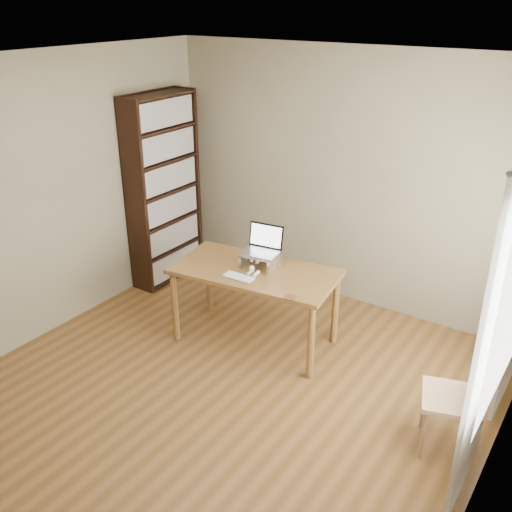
{
  "coord_description": "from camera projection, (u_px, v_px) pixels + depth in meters",
  "views": [
    {
      "loc": [
        2.37,
        -2.83,
        3.02
      ],
      "look_at": [
        -0.21,
        0.96,
        0.9
      ],
      "focal_mm": 40.0,
      "sensor_mm": 36.0,
      "label": 1
    }
  ],
  "objects": [
    {
      "name": "room",
      "position": [
        209.0,
        259.0,
        4.05
      ],
      "size": [
        4.04,
        4.54,
        2.64
      ],
      "color": "#583A17",
      "rests_on": "ground"
    },
    {
      "name": "bookshelf",
      "position": [
        164.0,
        190.0,
        6.26
      ],
      "size": [
        0.3,
        0.9,
        2.1
      ],
      "color": "black",
      "rests_on": "ground"
    },
    {
      "name": "curtains",
      "position": [
        511.0,
        303.0,
        3.73
      ],
      "size": [
        0.03,
        1.9,
        2.25
      ],
      "color": "white",
      "rests_on": "ground"
    },
    {
      "name": "desk",
      "position": [
        255.0,
        279.0,
        5.18
      ],
      "size": [
        1.57,
        0.93,
        0.75
      ],
      "rotation": [
        0.0,
        0.0,
        0.14
      ],
      "color": "brown",
      "rests_on": "ground"
    },
    {
      "name": "laptop_stand",
      "position": [
        260.0,
        258.0,
        5.16
      ],
      "size": [
        0.32,
        0.25,
        0.13
      ],
      "rotation": [
        0.0,
        0.0,
        0.14
      ],
      "color": "silver",
      "rests_on": "desk"
    },
    {
      "name": "laptop",
      "position": [
        263.0,
        245.0,
        5.16
      ],
      "size": [
        0.36,
        0.32,
        0.23
      ],
      "rotation": [
        0.0,
        0.0,
        0.14
      ],
      "color": "silver",
      "rests_on": "laptop_stand"
    },
    {
      "name": "keyboard",
      "position": [
        239.0,
        277.0,
        4.98
      ],
      "size": [
        0.31,
        0.14,
        0.02
      ],
      "rotation": [
        0.0,
        0.0,
        0.04
      ],
      "color": "silver",
      "rests_on": "desk"
    },
    {
      "name": "coaster",
      "position": [
        290.0,
        297.0,
        4.67
      ],
      "size": [
        0.1,
        0.1,
        0.01
      ],
      "primitive_type": "cylinder",
      "color": "brown",
      "rests_on": "desk"
    },
    {
      "name": "cat",
      "position": [
        264.0,
        259.0,
        5.18
      ],
      "size": [
        0.25,
        0.49,
        0.16
      ],
      "rotation": [
        0.0,
        0.0,
        0.1
      ],
      "color": "#3F3631",
      "rests_on": "desk"
    },
    {
      "name": "chair",
      "position": [
        463.0,
        396.0,
        3.94
      ],
      "size": [
        0.51,
        0.51,
        0.9
      ],
      "rotation": [
        0.0,
        0.0,
        0.32
      ],
      "color": "#A6835A",
      "rests_on": "ground"
    }
  ]
}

